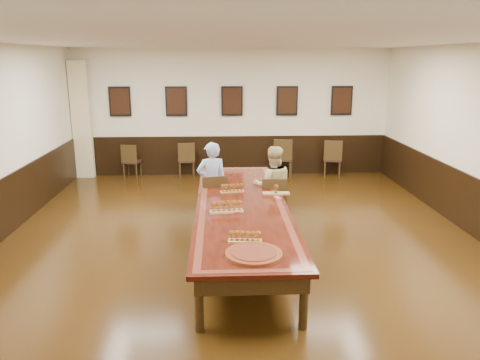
{
  "coord_description": "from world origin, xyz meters",
  "views": [
    {
      "loc": [
        -0.34,
        -6.96,
        2.95
      ],
      "look_at": [
        0.0,
        0.5,
        1.0
      ],
      "focal_mm": 35.0,
      "sensor_mm": 36.0,
      "label": 1
    }
  ],
  "objects_px": {
    "spare_chair_b": "(186,159)",
    "person_woman": "(273,186)",
    "spare_chair_a": "(132,160)",
    "conference_table": "(241,212)",
    "chair_man": "(213,199)",
    "person_man": "(212,183)",
    "chair_woman": "(273,201)",
    "spare_chair_d": "(332,158)",
    "spare_chair_c": "(283,157)",
    "carved_platter": "(254,254)"
  },
  "relations": [
    {
      "from": "person_woman",
      "to": "conference_table",
      "type": "bearing_deg",
      "value": 61.35
    },
    {
      "from": "person_man",
      "to": "spare_chair_b",
      "type": "bearing_deg",
      "value": -90.56
    },
    {
      "from": "spare_chair_b",
      "to": "person_woman",
      "type": "xyz_separation_m",
      "value": [
        1.8,
        -3.67,
        0.28
      ]
    },
    {
      "from": "spare_chair_a",
      "to": "spare_chair_c",
      "type": "xyz_separation_m",
      "value": [
        3.86,
        -0.12,
        0.07
      ]
    },
    {
      "from": "chair_man",
      "to": "carved_platter",
      "type": "height_order",
      "value": "chair_man"
    },
    {
      "from": "chair_man",
      "to": "spare_chair_b",
      "type": "height_order",
      "value": "chair_man"
    },
    {
      "from": "chair_woman",
      "to": "conference_table",
      "type": "height_order",
      "value": "chair_woman"
    },
    {
      "from": "chair_man",
      "to": "spare_chair_d",
      "type": "height_order",
      "value": "spare_chair_d"
    },
    {
      "from": "spare_chair_c",
      "to": "person_man",
      "type": "distance_m",
      "value": 3.82
    },
    {
      "from": "conference_table",
      "to": "carved_platter",
      "type": "height_order",
      "value": "carved_platter"
    },
    {
      "from": "chair_man",
      "to": "spare_chair_a",
      "type": "bearing_deg",
      "value": -71.58
    },
    {
      "from": "spare_chair_c",
      "to": "person_woman",
      "type": "relative_size",
      "value": 0.69
    },
    {
      "from": "person_man",
      "to": "person_woman",
      "type": "height_order",
      "value": "person_man"
    },
    {
      "from": "chair_man",
      "to": "spare_chair_a",
      "type": "xyz_separation_m",
      "value": [
        -2.1,
        3.59,
        -0.04
      ]
    },
    {
      "from": "carved_platter",
      "to": "spare_chair_a",
      "type": "bearing_deg",
      "value": 111.04
    },
    {
      "from": "person_man",
      "to": "conference_table",
      "type": "relative_size",
      "value": 0.3
    },
    {
      "from": "person_man",
      "to": "person_woman",
      "type": "bearing_deg",
      "value": 159.69
    },
    {
      "from": "spare_chair_b",
      "to": "person_man",
      "type": "bearing_deg",
      "value": 94.36
    },
    {
      "from": "spare_chair_d",
      "to": "conference_table",
      "type": "distance_m",
      "value": 5.27
    },
    {
      "from": "spare_chair_a",
      "to": "person_woman",
      "type": "distance_m",
      "value": 4.85
    },
    {
      "from": "carved_platter",
      "to": "spare_chair_c",
      "type": "bearing_deg",
      "value": 79.3
    },
    {
      "from": "chair_man",
      "to": "chair_woman",
      "type": "distance_m",
      "value": 1.09
    },
    {
      "from": "chair_woman",
      "to": "person_man",
      "type": "bearing_deg",
      "value": -13.05
    },
    {
      "from": "person_man",
      "to": "carved_platter",
      "type": "bearing_deg",
      "value": 87.21
    },
    {
      "from": "chair_woman",
      "to": "spare_chair_b",
      "type": "relative_size",
      "value": 1.03
    },
    {
      "from": "spare_chair_d",
      "to": "person_woman",
      "type": "height_order",
      "value": "person_woman"
    },
    {
      "from": "spare_chair_c",
      "to": "spare_chair_d",
      "type": "bearing_deg",
      "value": -169.07
    },
    {
      "from": "conference_table",
      "to": "chair_man",
      "type": "bearing_deg",
      "value": 111.33
    },
    {
      "from": "chair_man",
      "to": "chair_woman",
      "type": "relative_size",
      "value": 1.02
    },
    {
      "from": "spare_chair_c",
      "to": "person_man",
      "type": "xyz_separation_m",
      "value": [
        -1.78,
        -3.37,
        0.26
      ]
    },
    {
      "from": "spare_chair_c",
      "to": "conference_table",
      "type": "bearing_deg",
      "value": 86.96
    },
    {
      "from": "carved_platter",
      "to": "person_woman",
      "type": "bearing_deg",
      "value": 79.58
    },
    {
      "from": "chair_woman",
      "to": "person_man",
      "type": "relative_size",
      "value": 0.62
    },
    {
      "from": "spare_chair_d",
      "to": "chair_man",
      "type": "bearing_deg",
      "value": 60.69
    },
    {
      "from": "person_man",
      "to": "person_woman",
      "type": "relative_size",
      "value": 1.04
    },
    {
      "from": "person_woman",
      "to": "chair_man",
      "type": "bearing_deg",
      "value": -3.07
    },
    {
      "from": "spare_chair_c",
      "to": "spare_chair_a",
      "type": "bearing_deg",
      "value": 10.75
    },
    {
      "from": "spare_chair_a",
      "to": "spare_chair_d",
      "type": "distance_m",
      "value": 5.11
    },
    {
      "from": "spare_chair_a",
      "to": "person_man",
      "type": "height_order",
      "value": "person_man"
    },
    {
      "from": "chair_man",
      "to": "carved_platter",
      "type": "relative_size",
      "value": 1.15
    },
    {
      "from": "chair_woman",
      "to": "chair_man",
      "type": "bearing_deg",
      "value": -8.27
    },
    {
      "from": "chair_woman",
      "to": "spare_chair_b",
      "type": "height_order",
      "value": "chair_woman"
    },
    {
      "from": "spare_chair_a",
      "to": "conference_table",
      "type": "relative_size",
      "value": 0.17
    },
    {
      "from": "spare_chair_b",
      "to": "chair_woman",
      "type": "bearing_deg",
      "value": 108.55
    },
    {
      "from": "chair_woman",
      "to": "spare_chair_c",
      "type": "height_order",
      "value": "spare_chair_c"
    },
    {
      "from": "spare_chair_b",
      "to": "spare_chair_c",
      "type": "distance_m",
      "value": 2.48
    },
    {
      "from": "spare_chair_b",
      "to": "person_woman",
      "type": "height_order",
      "value": "person_woman"
    },
    {
      "from": "chair_man",
      "to": "person_man",
      "type": "height_order",
      "value": "person_man"
    },
    {
      "from": "spare_chair_a",
      "to": "carved_platter",
      "type": "height_order",
      "value": "spare_chair_a"
    },
    {
      "from": "spare_chair_b",
      "to": "person_woman",
      "type": "distance_m",
      "value": 4.09
    }
  ]
}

